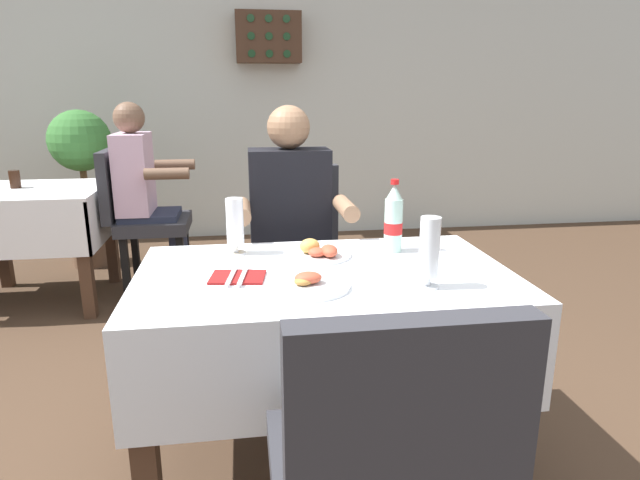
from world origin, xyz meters
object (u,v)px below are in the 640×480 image
napkin_cutlery_set (238,277)px  main_dining_table (324,319)px  chair_near_camera_side (382,477)px  background_chair_right (139,215)px  beer_glass_left (235,224)px  background_dining_table (36,219)px  plate_far_diner (318,252)px  wall_bottle_rack (268,37)px  chair_far_diner_seat (300,256)px  background_table_tumbler (15,179)px  background_patron (145,190)px  cola_bottle_primary (393,220)px  seated_diner_far (291,231)px  beer_glass_middle (429,250)px  plate_near_camera (308,284)px  potted_plant_corner (82,165)px

napkin_cutlery_set → main_dining_table: bearing=6.4°
chair_near_camera_side → napkin_cutlery_set: (-0.28, 0.74, 0.19)m
main_dining_table → background_chair_right: size_ratio=1.27×
beer_glass_left → background_dining_table: (-1.26, 1.59, -0.30)m
plate_far_diner → wall_bottle_rack: (0.01, 3.10, 1.02)m
chair_far_diner_seat → background_table_tumbler: 2.01m
beer_glass_left → plate_far_diner: bearing=-16.4°
main_dining_table → plate_far_diner: bearing=89.4°
chair_far_diner_seat → beer_glass_left: size_ratio=4.69×
chair_near_camera_side → background_patron: background_patron is taller
cola_bottle_primary → wall_bottle_rack: wall_bottle_rack is taller
seated_diner_far → napkin_cutlery_set: seated_diner_far is taller
background_dining_table → background_chair_right: bearing=0.0°
seated_diner_far → background_dining_table: 1.92m
beer_glass_middle → background_patron: (-1.16, 2.04, -0.14)m
seated_diner_far → background_dining_table: seated_diner_far is taller
beer_glass_left → background_table_tumbler: bearing=129.9°
chair_near_camera_side → plate_near_camera: bearing=96.6°
beer_glass_left → background_dining_table: bearing=128.4°
background_chair_right → seated_diner_far: bearing=-53.3°
seated_diner_far → background_table_tumbler: size_ratio=11.45×
background_patron → potted_plant_corner: bearing=126.7°
plate_near_camera → main_dining_table: bearing=63.9°
chair_near_camera_side → beer_glass_left: (-0.29, 1.02, 0.29)m
beer_glass_middle → background_patron: size_ratio=0.17×
seated_diner_far → plate_far_diner: bearing=-84.3°
background_dining_table → chair_far_diner_seat: bearing=-34.4°
chair_near_camera_side → beer_glass_middle: bearing=63.6°
cola_bottle_primary → napkin_cutlery_set: cola_bottle_primary is taller
main_dining_table → background_patron: background_patron is taller
background_chair_right → potted_plant_corner: potted_plant_corner is taller
background_dining_table → wall_bottle_rack: size_ratio=1.50×
plate_near_camera → background_patron: bearing=112.0°
chair_near_camera_side → background_table_tumbler: 3.14m
potted_plant_corner → wall_bottle_rack: size_ratio=2.13×
seated_diner_far → beer_glass_left: seated_diner_far is taller
potted_plant_corner → napkin_cutlery_set: bearing=-66.2°
background_dining_table → background_chair_right: size_ratio=0.87×
beer_glass_left → potted_plant_corner: potted_plant_corner is taller
background_table_tumbler → chair_far_diner_seat: bearing=-33.8°
beer_glass_middle → wall_bottle_rack: (-0.28, 3.46, 0.92)m
plate_near_camera → chair_near_camera_side: bearing=-83.4°
chair_near_camera_side → napkin_cutlery_set: bearing=111.0°
background_dining_table → seated_diner_far: bearing=-38.0°
main_dining_table → chair_far_diner_seat: bearing=90.0°
plate_near_camera → cola_bottle_primary: 0.51m
beer_glass_middle → background_patron: bearing=119.7°
main_dining_table → background_chair_right: background_chair_right is taller
seated_diner_far → main_dining_table: bearing=-85.8°
chair_near_camera_side → beer_glass_left: size_ratio=4.69×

